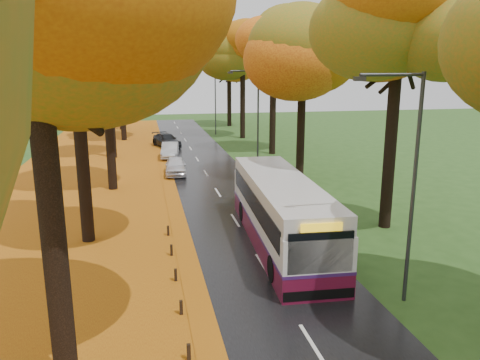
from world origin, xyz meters
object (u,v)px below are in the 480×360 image
object	(u,v)px
streetlamp_mid	(255,113)
car_silver	(170,150)
car_dark	(166,140)
car_white	(176,166)
streetlamp_near	(408,172)
streetlamp_far	(213,97)
bus	(281,210)

from	to	relation	value
streetlamp_mid	car_silver	size ratio (longest dim) A/B	1.93
car_silver	car_dark	size ratio (longest dim) A/B	0.88
car_white	car_dark	size ratio (longest dim) A/B	0.83
car_white	streetlamp_near	bearing A→B (deg)	-70.64
streetlamp_near	car_white	bearing A→B (deg)	105.93
streetlamp_far	car_silver	size ratio (longest dim) A/B	1.93
car_white	car_dark	xyz separation A→B (m)	(0.00, 13.48, 0.02)
streetlamp_near	car_silver	world-z (taller)	streetlamp_near
streetlamp_far	car_dark	bearing A→B (deg)	-126.64
car_white	bus	bearing A→B (deg)	-73.16
streetlamp_near	car_dark	size ratio (longest dim) A/B	1.70
streetlamp_mid	car_white	size ratio (longest dim) A/B	2.04
streetlamp_far	streetlamp_near	bearing A→B (deg)	-90.00
bus	car_silver	xyz separation A→B (m)	(-3.78, 23.13, -0.94)
streetlamp_far	car_white	xyz separation A→B (m)	(-6.30, -21.94, -4.00)
bus	car_white	size ratio (longest dim) A/B	3.03
car_white	streetlamp_mid	bearing A→B (deg)	2.90
bus	car_silver	world-z (taller)	bus
streetlamp_mid	bus	size ratio (longest dim) A/B	0.67
car_silver	streetlamp_near	bearing A→B (deg)	-71.36
streetlamp_mid	streetlamp_far	xyz separation A→B (m)	(0.00, 22.00, 0.00)
car_dark	streetlamp_near	bearing A→B (deg)	-97.27
streetlamp_near	car_dark	world-z (taller)	streetlamp_near
bus	streetlamp_near	bearing A→B (deg)	-64.89
streetlamp_near	car_dark	bearing A→B (deg)	100.05
streetlamp_far	car_dark	size ratio (longest dim) A/B	1.70
streetlamp_near	streetlamp_mid	world-z (taller)	same
streetlamp_mid	car_dark	bearing A→B (deg)	114.95
streetlamp_mid	car_dark	size ratio (longest dim) A/B	1.70
streetlamp_far	bus	size ratio (longest dim) A/B	0.67
bus	car_dark	distance (m)	29.58
streetlamp_near	streetlamp_mid	distance (m)	22.00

